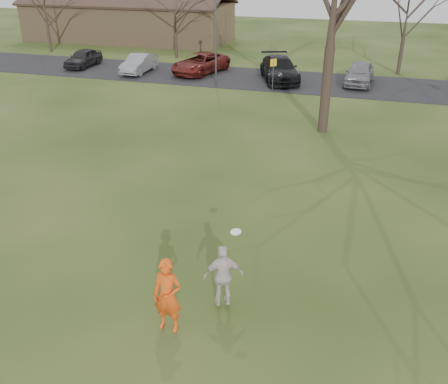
% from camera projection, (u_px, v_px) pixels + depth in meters
% --- Properties ---
extents(ground, '(120.00, 120.00, 0.00)m').
position_uv_depth(ground, '(180.00, 310.00, 12.61)').
color(ground, '#1E380F').
rests_on(ground, ground).
extents(parking_strip, '(62.00, 6.50, 0.04)m').
position_uv_depth(parking_strip, '(309.00, 82.00, 34.08)').
color(parking_strip, black).
rests_on(parking_strip, ground).
extents(player_defender, '(0.71, 0.47, 1.96)m').
position_uv_depth(player_defender, '(167.00, 296.00, 11.60)').
color(player_defender, '#EB5113').
rests_on(player_defender, ground).
extents(car_0, '(1.60, 3.92, 1.33)m').
position_uv_depth(car_0, '(83.00, 58.00, 38.27)').
color(car_0, black).
rests_on(car_0, parking_strip).
extents(car_1, '(1.46, 4.08, 1.34)m').
position_uv_depth(car_1, '(139.00, 63.00, 36.45)').
color(car_1, gray).
rests_on(car_1, parking_strip).
extents(car_2, '(3.74, 5.63, 1.44)m').
position_uv_depth(car_2, '(200.00, 63.00, 36.25)').
color(car_2, maroon).
rests_on(car_2, parking_strip).
extents(car_3, '(3.97, 5.92, 1.59)m').
position_uv_depth(car_3, '(279.00, 69.00, 34.19)').
color(car_3, black).
rests_on(car_3, parking_strip).
extents(car_4, '(2.01, 4.40, 1.46)m').
position_uv_depth(car_4, '(360.00, 73.00, 33.26)').
color(car_4, gray).
rests_on(car_4, parking_strip).
extents(catching_play, '(1.10, 0.79, 2.08)m').
position_uv_depth(catching_play, '(224.00, 276.00, 12.27)').
color(catching_play, beige).
rests_on(catching_play, ground).
extents(building, '(20.60, 8.50, 5.14)m').
position_uv_depth(building, '(129.00, 20.00, 49.45)').
color(building, '#8C6D4C').
rests_on(building, ground).
extents(lamp_post, '(0.34, 0.34, 6.27)m').
position_uv_depth(lamp_post, '(216.00, 24.00, 31.69)').
color(lamp_post, '#47474C').
rests_on(lamp_post, ground).
extents(sign_yellow, '(0.35, 0.35, 2.08)m').
position_uv_depth(sign_yellow, '(273.00, 69.00, 31.37)').
color(sign_yellow, '#47474C').
rests_on(sign_yellow, ground).
extents(small_tree_row, '(55.00, 5.90, 8.50)m').
position_uv_depth(small_tree_row, '(383.00, 17.00, 35.60)').
color(small_tree_row, '#352821').
rests_on(small_tree_row, ground).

